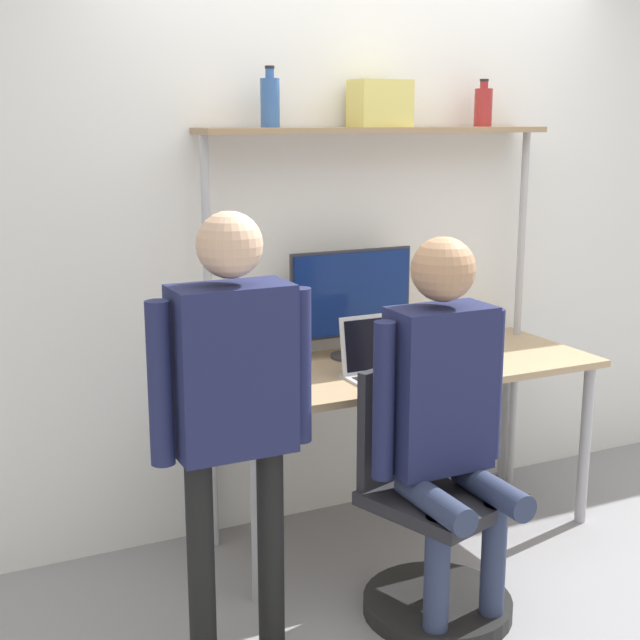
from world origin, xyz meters
The scene contains 13 objects.
ground_plane centered at (0.00, 0.00, 0.00)m, with size 12.00×12.00×0.00m, color gray.
wall_back centered at (0.00, 0.76, 1.35)m, with size 8.00×0.06×2.70m.
desk centered at (0.00, 0.37, 0.70)m, with size 1.72×0.71×0.78m.
shelf_unit centered at (0.00, 0.60, 1.49)m, with size 1.63×0.24×1.78m.
monitor centered at (-0.15, 0.57, 1.05)m, with size 0.59×0.19×0.48m.
laptop centered at (-0.19, 0.25, 0.85)m, with size 0.28×0.25×0.25m.
cell_phone centered at (0.07, 0.16, 0.78)m, with size 0.07×0.15×0.01m.
office_chair centered at (-0.24, -0.25, 0.29)m, with size 0.58×0.58×0.93m.
person_seated centered at (-0.22, -0.29, 0.84)m, with size 0.54×0.47×1.42m.
person_standing centered at (-1.01, -0.27, 0.98)m, with size 0.55×0.21×1.55m.
bottle_red centered at (0.54, 0.60, 1.87)m, with size 0.08×0.08×0.21m.
bottle_blue centered at (-0.51, 0.60, 1.89)m, with size 0.08×0.08×0.24m.
storage_box centered at (0.00, 0.60, 1.88)m, with size 0.24×0.16×0.20m.
Camera 1 is at (-1.94, -2.83, 1.82)m, focal length 50.00 mm.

